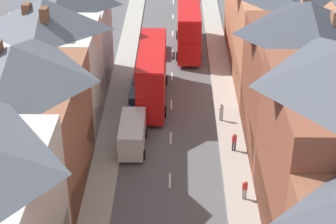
# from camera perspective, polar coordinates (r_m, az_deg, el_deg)

# --- Properties ---
(pavement_left) EXTENTS (2.20, 104.00, 0.14)m
(pavement_left) POSITION_cam_1_polar(r_m,az_deg,el_deg) (54.59, -5.00, 1.91)
(pavement_left) COLOR #A8A399
(pavement_left) RESTS_ON ground
(pavement_right) EXTENTS (2.20, 104.00, 0.14)m
(pavement_right) POSITION_cam_1_polar(r_m,az_deg,el_deg) (54.52, 5.73, 1.83)
(pavement_right) COLOR #A8A399
(pavement_right) RESTS_ON ground
(centre_line_dashes) EXTENTS (0.14, 97.80, 0.01)m
(centre_line_dashes) POSITION_cam_1_polar(r_m,az_deg,el_deg) (52.58, 0.34, 0.81)
(centre_line_dashes) COLOR silver
(centre_line_dashes) RESTS_ON ground
(terrace_row_right) EXTENTS (8.00, 67.79, 13.21)m
(terrace_row_right) POSITION_cam_1_polar(r_m,az_deg,el_deg) (38.56, 15.49, -1.84)
(terrace_row_right) COLOR #ADB2B7
(terrace_row_right) RESTS_ON ground
(double_decker_bus_lead) EXTENTS (2.74, 10.80, 5.30)m
(double_decker_bus_lead) POSITION_cam_1_polar(r_m,az_deg,el_deg) (52.01, -1.64, 3.93)
(double_decker_bus_lead) COLOR red
(double_decker_bus_lead) RESTS_ON ground
(double_decker_bus_far_approaching) EXTENTS (2.74, 10.80, 5.30)m
(double_decker_bus_far_approaching) POSITION_cam_1_polar(r_m,az_deg,el_deg) (63.30, 2.10, 8.69)
(double_decker_bus_far_approaching) COLOR red
(double_decker_bus_far_approaching) RESTS_ON ground
(car_near_blue) EXTENTS (1.90, 4.40, 1.65)m
(car_near_blue) POSITION_cam_1_polar(r_m,az_deg,el_deg) (51.59, -3.11, 1.21)
(car_near_blue) COLOR navy
(car_near_blue) RESTS_ON ground
(car_parked_right_a) EXTENTS (1.90, 4.25, 1.60)m
(car_parked_right_a) POSITION_cam_1_polar(r_m,az_deg,el_deg) (63.06, -1.20, 6.66)
(car_parked_right_a) COLOR #236093
(car_parked_right_a) RESTS_ON ground
(delivery_van) EXTENTS (2.20, 5.20, 2.41)m
(delivery_van) POSITION_cam_1_polar(r_m,az_deg,el_deg) (45.54, -3.65, -2.21)
(delivery_van) COLOR silver
(delivery_van) RESTS_ON ground
(pedestrian_mid_right) EXTENTS (0.36, 0.22, 1.61)m
(pedestrian_mid_right) POSITION_cam_1_polar(r_m,az_deg,el_deg) (40.28, 7.80, -7.71)
(pedestrian_mid_right) COLOR gray
(pedestrian_mid_right) RESTS_ON pavement_right
(pedestrian_far_left) EXTENTS (0.36, 0.22, 1.61)m
(pedestrian_far_left) POSITION_cam_1_polar(r_m,az_deg,el_deg) (45.39, 6.74, -2.94)
(pedestrian_far_left) COLOR #23232D
(pedestrian_far_left) RESTS_ON pavement_right
(pedestrian_far_right) EXTENTS (0.36, 0.22, 1.61)m
(pedestrian_far_right) POSITION_cam_1_polar(r_m,az_deg,el_deg) (49.45, 5.44, 0.05)
(pedestrian_far_right) COLOR gray
(pedestrian_far_right) RESTS_ON pavement_right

